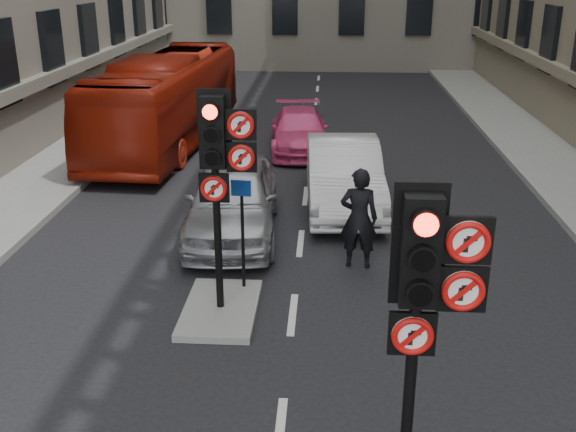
# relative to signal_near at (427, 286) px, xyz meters

# --- Properties ---
(pavement_left) EXTENTS (3.00, 50.00, 0.16)m
(pavement_left) POSITION_rel_signal_near_xyz_m (-8.69, 11.01, -2.50)
(pavement_left) COLOR gray
(pavement_left) RESTS_ON ground
(centre_island) EXTENTS (1.20, 2.00, 0.12)m
(centre_island) POSITION_rel_signal_near_xyz_m (-2.69, 4.01, -2.52)
(centre_island) COLOR gray
(centre_island) RESTS_ON ground
(signal_near) EXTENTS (0.91, 0.40, 3.58)m
(signal_near) POSITION_rel_signal_near_xyz_m (0.00, 0.00, 0.00)
(signal_near) COLOR black
(signal_near) RESTS_ON ground
(signal_far) EXTENTS (0.91, 0.40, 3.58)m
(signal_far) POSITION_rel_signal_near_xyz_m (-2.60, 4.00, 0.12)
(signal_far) COLOR black
(signal_far) RESTS_ON centre_island
(car_silver) EXTENTS (2.10, 4.68, 1.56)m
(car_silver) POSITION_rel_signal_near_xyz_m (-2.94, 7.48, -1.80)
(car_silver) COLOR #A1A3A9
(car_silver) RESTS_ON ground
(car_white) EXTENTS (1.91, 4.84, 1.57)m
(car_white) POSITION_rel_signal_near_xyz_m (-0.58, 9.35, -1.80)
(car_white) COLOR silver
(car_white) RESTS_ON ground
(car_pink) EXTENTS (2.00, 4.31, 1.22)m
(car_pink) POSITION_rel_signal_near_xyz_m (-1.84, 14.36, -1.97)
(car_pink) COLOR #E34280
(car_pink) RESTS_ON ground
(bus_red) EXTENTS (2.96, 10.16, 2.80)m
(bus_red) POSITION_rel_signal_near_xyz_m (-5.99, 14.86, -1.18)
(bus_red) COLOR maroon
(bus_red) RESTS_ON ground
(motorcycle) EXTENTS (0.67, 1.56, 0.91)m
(motorcycle) POSITION_rel_signal_near_xyz_m (-0.98, 8.69, -2.13)
(motorcycle) COLOR black
(motorcycle) RESTS_ON ground
(motorcyclist) EXTENTS (0.75, 0.53, 1.95)m
(motorcyclist) POSITION_rel_signal_near_xyz_m (-0.36, 5.97, -1.61)
(motorcyclist) COLOR black
(motorcyclist) RESTS_ON ground
(info_sign) EXTENTS (0.34, 0.12, 1.97)m
(info_sign) POSITION_rel_signal_near_xyz_m (-2.39, 4.74, -1.19)
(info_sign) COLOR black
(info_sign) RESTS_ON centre_island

